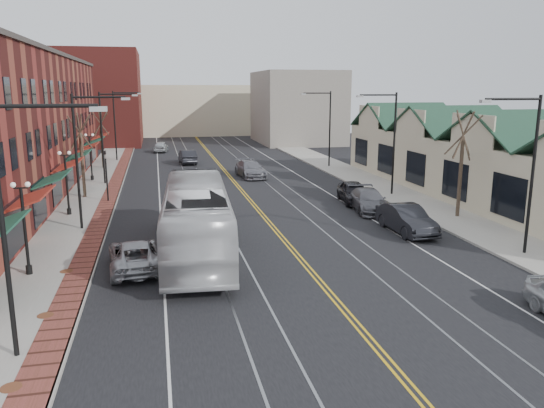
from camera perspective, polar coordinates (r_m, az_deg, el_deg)
name	(u,v)px	position (r m, az deg, el deg)	size (l,w,h in m)	color
ground	(357,326)	(20.04, 9.14, -12.78)	(160.00, 160.00, 0.00)	black
sidewalk_left	(82,215)	(38.12, -19.76, -1.09)	(4.00, 120.00, 0.15)	gray
sidewalk_right	(409,199)	(42.21, 14.49, 0.50)	(4.00, 120.00, 0.15)	gray
building_right	(481,168)	(44.85, 21.53, 3.60)	(8.00, 36.00, 4.60)	beige
backdrop_left	(93,98)	(87.32, -18.67, 10.76)	(14.00, 18.00, 14.00)	maroon
backdrop_mid	(192,110)	(102.13, -8.59, 10.00)	(22.00, 14.00, 9.00)	beige
backdrop_right	(297,107)	(84.74, 2.68, 10.34)	(12.00, 16.00, 11.00)	slate
streetlight_l_0	(17,205)	(17.68, -25.78, -0.09)	(3.33, 0.25, 8.00)	black
streetlight_l_1	(84,148)	(33.27, -19.59, 5.72)	(3.33, 0.25, 8.00)	black
streetlight_l_2	(107,128)	(49.13, -17.35, 7.79)	(3.33, 0.25, 8.00)	black
streetlight_l_3	(118,118)	(65.05, -16.19, 8.85)	(3.33, 0.25, 8.00)	black
streetlight_r_0	(526,159)	(29.21, 25.67, 4.39)	(3.33, 0.25, 8.00)	black
streetlight_r_1	(389,133)	(42.89, 12.50, 7.47)	(3.33, 0.25, 8.00)	black
streetlight_r_2	(326,121)	(57.77, 5.82, 8.88)	(3.33, 0.25, 8.00)	black
lamppost_l_1	(25,231)	(26.28, -25.03, -2.60)	(0.84, 0.28, 4.27)	black
lamppost_l_2	(67,184)	(37.82, -21.20, 1.99)	(0.84, 0.28, 4.27)	black
lamppost_l_3	(91,158)	(51.55, -18.91, 4.72)	(0.84, 0.28, 4.27)	black
tree_left_near	(82,154)	(43.48, -19.78, 5.10)	(1.78, 1.37, 6.48)	#382B21
tree_left_far	(102,138)	(59.32, -17.86, 6.75)	(1.66, 1.28, 6.02)	#382B21
tree_right_mid	(461,162)	(36.70, 19.69, 4.26)	(1.90, 1.46, 6.93)	#382B21
manhole_near	(11,387)	(17.54, -26.27, -17.28)	(0.60, 0.60, 0.02)	#592D19
manhole_mid	(45,315)	(21.93, -23.19, -10.95)	(0.60, 0.60, 0.02)	#592D19
manhole_far	(66,271)	(26.54, -21.24, -6.75)	(0.60, 0.60, 0.02)	#592D19
traffic_signal	(106,172)	(41.45, -17.39, 3.31)	(0.18, 0.15, 3.80)	black
transit_bus	(197,219)	(27.58, -8.11, -1.58)	(3.16, 13.50, 3.76)	silver
parked_suv	(135,255)	(26.09, -14.51, -5.33)	(2.36, 5.12, 1.42)	#A3A4AA
parked_car_b	(406,219)	(32.55, 14.24, -1.59)	(1.76, 5.05, 1.66)	black
parked_car_c	(369,201)	(37.69, 10.35, 0.37)	(2.14, 5.27, 1.53)	#5A5A61
parked_car_d	(354,192)	(40.30, 8.79, 1.26)	(1.90, 4.73, 1.61)	black
distant_car_left	(187,157)	(61.58, -9.08, 5.04)	(1.67, 4.79, 1.58)	black
distant_car_right	(250,169)	(51.47, -2.34, 3.78)	(2.22, 5.45, 1.58)	slate
distant_car_far	(161,147)	(73.55, -11.87, 6.06)	(1.74, 4.32, 1.47)	#ACB0B4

